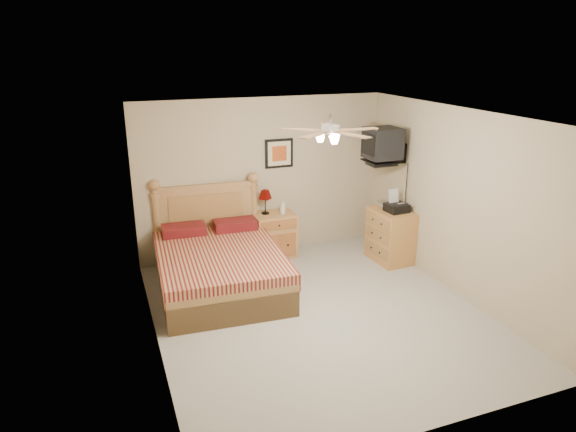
# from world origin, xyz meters

# --- Properties ---
(floor) EXTENTS (4.50, 4.50, 0.00)m
(floor) POSITION_xyz_m (0.00, 0.00, 0.00)
(floor) COLOR #9B978C
(floor) RESTS_ON ground
(ceiling) EXTENTS (4.00, 4.50, 0.04)m
(ceiling) POSITION_xyz_m (0.00, 0.00, 2.50)
(ceiling) COLOR white
(ceiling) RESTS_ON ground
(wall_back) EXTENTS (4.00, 0.04, 2.50)m
(wall_back) POSITION_xyz_m (0.00, 2.25, 1.25)
(wall_back) COLOR tan
(wall_back) RESTS_ON ground
(wall_front) EXTENTS (4.00, 0.04, 2.50)m
(wall_front) POSITION_xyz_m (0.00, -2.25, 1.25)
(wall_front) COLOR tan
(wall_front) RESTS_ON ground
(wall_left) EXTENTS (0.04, 4.50, 2.50)m
(wall_left) POSITION_xyz_m (-2.00, 0.00, 1.25)
(wall_left) COLOR tan
(wall_left) RESTS_ON ground
(wall_right) EXTENTS (0.04, 4.50, 2.50)m
(wall_right) POSITION_xyz_m (2.00, 0.00, 1.25)
(wall_right) COLOR tan
(wall_right) RESTS_ON ground
(bed) EXTENTS (1.75, 2.22, 1.38)m
(bed) POSITION_xyz_m (-1.01, 1.12, 0.69)
(bed) COLOR #A16D3F
(bed) RESTS_ON ground
(nightstand) EXTENTS (0.65, 0.49, 0.71)m
(nightstand) POSITION_xyz_m (0.10, 2.00, 0.35)
(nightstand) COLOR #B98042
(nightstand) RESTS_ON ground
(table_lamp) EXTENTS (0.24, 0.24, 0.39)m
(table_lamp) POSITION_xyz_m (-0.03, 2.06, 0.90)
(table_lamp) COLOR #510602
(table_lamp) RESTS_ON nightstand
(lotion_bottle) EXTENTS (0.11, 0.11, 0.22)m
(lotion_bottle) POSITION_xyz_m (0.23, 1.95, 0.82)
(lotion_bottle) COLOR white
(lotion_bottle) RESTS_ON nightstand
(framed_picture) EXTENTS (0.46, 0.04, 0.46)m
(framed_picture) POSITION_xyz_m (0.27, 2.23, 1.62)
(framed_picture) COLOR black
(framed_picture) RESTS_ON wall_back
(dresser) EXTENTS (0.53, 0.73, 0.83)m
(dresser) POSITION_xyz_m (1.73, 1.16, 0.42)
(dresser) COLOR #B17D3B
(dresser) RESTS_ON ground
(fax_machine) EXTENTS (0.33, 0.35, 0.33)m
(fax_machine) POSITION_xyz_m (1.76, 1.08, 0.99)
(fax_machine) COLOR black
(fax_machine) RESTS_ON dresser
(magazine_lower) EXTENTS (0.25, 0.29, 0.02)m
(magazine_lower) POSITION_xyz_m (1.66, 1.45, 0.84)
(magazine_lower) COLOR tan
(magazine_lower) RESTS_ON dresser
(magazine_upper) EXTENTS (0.19, 0.26, 0.02)m
(magazine_upper) POSITION_xyz_m (1.68, 1.44, 0.86)
(magazine_upper) COLOR gray
(magazine_upper) RESTS_ON magazine_lower
(wall_tv) EXTENTS (0.56, 0.46, 0.58)m
(wall_tv) POSITION_xyz_m (1.75, 1.34, 1.81)
(wall_tv) COLOR black
(wall_tv) RESTS_ON wall_right
(ceiling_fan) EXTENTS (1.14, 1.14, 0.28)m
(ceiling_fan) POSITION_xyz_m (0.00, -0.20, 2.36)
(ceiling_fan) COLOR silver
(ceiling_fan) RESTS_ON ceiling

